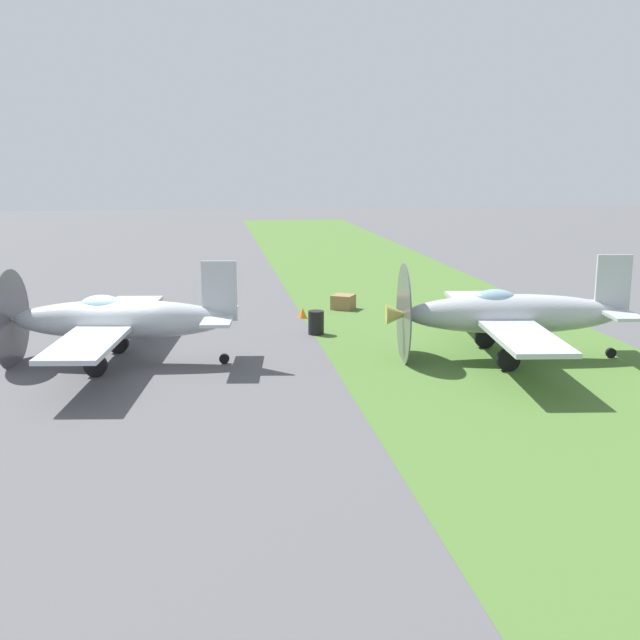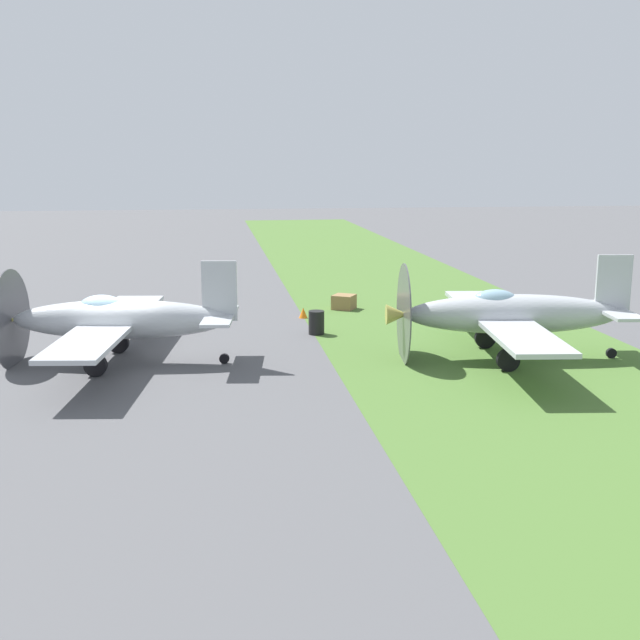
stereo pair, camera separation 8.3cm
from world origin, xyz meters
The scene contains 7 objects.
ground_plane centered at (0.00, 0.00, 0.00)m, with size 160.00×160.00×0.00m, color #515154.
grass_verge centered at (0.00, -12.32, 0.00)m, with size 120.00×11.00×0.01m, color #476B2D.
airplane_lead centered at (-0.25, 0.04, 1.47)m, with size 9.94×7.90×3.52m.
airplane_wingman centered at (-1.39, -12.70, 1.52)m, with size 10.26×8.14×3.64m.
fuel_drum centered at (3.20, -6.93, 0.45)m, with size 0.60×0.60×0.90m, color black.
supply_crate centered at (8.04, -8.83, 0.32)m, with size 0.90×0.90×0.64m, color olive.
runway_marker_cone centered at (6.33, -6.80, 0.22)m, with size 0.36×0.36×0.44m, color orange.
Camera 2 is at (-25.34, -3.01, 6.53)m, focal length 43.52 mm.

